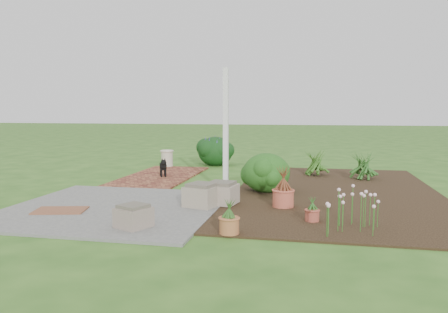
% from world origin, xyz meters
% --- Properties ---
extents(ground, '(80.00, 80.00, 0.00)m').
position_xyz_m(ground, '(0.00, 0.00, 0.00)').
color(ground, '#2E5B1C').
rests_on(ground, ground).
extents(concrete_patio, '(3.50, 3.50, 0.04)m').
position_xyz_m(concrete_patio, '(-1.25, -1.75, 0.02)').
color(concrete_patio, '#595957').
rests_on(concrete_patio, ground).
extents(brick_path, '(1.60, 3.50, 0.04)m').
position_xyz_m(brick_path, '(-1.70, 1.75, 0.02)').
color(brick_path, maroon).
rests_on(brick_path, ground).
extents(garden_bed, '(4.00, 7.00, 0.03)m').
position_xyz_m(garden_bed, '(2.50, 0.50, 0.01)').
color(garden_bed, black).
rests_on(garden_bed, ground).
extents(veranda_post, '(0.10, 0.10, 2.50)m').
position_xyz_m(veranda_post, '(0.30, 0.10, 1.25)').
color(veranda_post, white).
rests_on(veranda_post, ground).
extents(stone_trough_near, '(0.55, 0.55, 0.28)m').
position_xyz_m(stone_trough_near, '(-0.40, -2.88, 0.18)').
color(stone_trough_near, '#726458').
rests_on(stone_trough_near, concrete_patio).
extents(stone_trough_mid, '(0.62, 0.62, 0.34)m').
position_xyz_m(stone_trough_mid, '(0.19, -1.39, 0.21)').
color(stone_trough_mid, '#76725B').
rests_on(stone_trough_mid, concrete_patio).
extents(stone_trough_far, '(0.57, 0.57, 0.33)m').
position_xyz_m(stone_trough_far, '(0.48, -1.13, 0.21)').
color(stone_trough_far, gray).
rests_on(stone_trough_far, concrete_patio).
extents(coir_doormat, '(0.90, 0.69, 0.02)m').
position_xyz_m(coir_doormat, '(-1.96, -2.22, 0.05)').
color(coir_doormat, brown).
rests_on(coir_doormat, concrete_patio).
extents(black_dog, '(0.29, 0.47, 0.43)m').
position_xyz_m(black_dog, '(-1.57, 1.59, 0.30)').
color(black_dog, black).
rests_on(black_dog, brick_path).
extents(cream_ceramic_urn, '(0.43, 0.43, 0.45)m').
position_xyz_m(cream_ceramic_urn, '(-2.13, 3.48, 0.27)').
color(cream_ceramic_urn, beige).
rests_on(cream_ceramic_urn, brick_path).
extents(evergreen_shrub, '(0.96, 0.96, 0.80)m').
position_xyz_m(evergreen_shrub, '(1.11, 0.21, 0.43)').
color(evergreen_shrub, '#0F370A').
rests_on(evergreen_shrub, garden_bed).
extents(agapanthus_clump_back, '(1.08, 1.08, 0.77)m').
position_xyz_m(agapanthus_clump_back, '(3.19, 2.27, 0.41)').
color(agapanthus_clump_back, '#104313').
rests_on(agapanthus_clump_back, garden_bed).
extents(agapanthus_clump_front, '(0.93, 0.93, 0.76)m').
position_xyz_m(agapanthus_clump_front, '(2.08, 2.66, 0.41)').
color(agapanthus_clump_front, '#0F3916').
rests_on(agapanthus_clump_front, garden_bed).
extents(pink_flower_patch, '(1.17, 1.17, 0.58)m').
position_xyz_m(pink_flower_patch, '(2.62, -2.39, 0.32)').
color(pink_flower_patch, '#113D0F').
rests_on(pink_flower_patch, garden_bed).
extents(terracotta_pot_bronze, '(0.45, 0.45, 0.29)m').
position_xyz_m(terracotta_pot_bronze, '(1.55, -1.11, 0.17)').
color(terracotta_pot_bronze, '#B9553E').
rests_on(terracotta_pot_bronze, garden_bed).
extents(terracotta_pot_small_left, '(0.26, 0.26, 0.17)m').
position_xyz_m(terracotta_pot_small_left, '(2.04, -1.99, 0.12)').
color(terracotta_pot_small_left, '#A44937').
rests_on(terracotta_pot_small_left, garden_bed).
extents(terracotta_pot_small_right, '(0.32, 0.32, 0.22)m').
position_xyz_m(terracotta_pot_small_right, '(0.96, -2.90, 0.14)').
color(terracotta_pot_small_right, '#A86038').
rests_on(terracotta_pot_small_right, garden_bed).
extents(purple_flowering_bush, '(1.11, 1.11, 0.89)m').
position_xyz_m(purple_flowering_bush, '(-0.88, 4.29, 0.45)').
color(purple_flowering_bush, black).
rests_on(purple_flowering_bush, ground).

